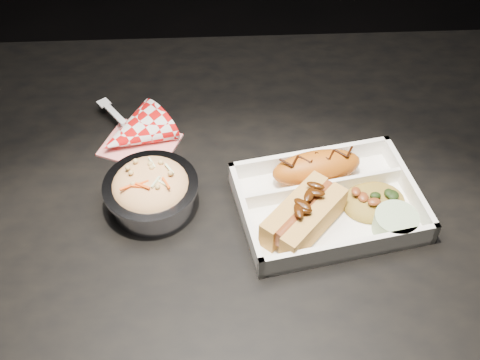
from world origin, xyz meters
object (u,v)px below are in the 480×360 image
(foil_coleslaw_cup, at_px, (151,190))
(food_tray, at_px, (327,205))
(dining_table, at_px, (225,231))
(napkin_fork, at_px, (133,134))
(fried_pastry, at_px, (317,167))
(hotdog, at_px, (304,215))

(foil_coleslaw_cup, bearing_deg, food_tray, -4.57)
(dining_table, distance_m, foil_coleslaw_cup, 0.16)
(foil_coleslaw_cup, height_order, napkin_fork, foil_coleslaw_cup)
(dining_table, height_order, fried_pastry, fried_pastry)
(dining_table, relative_size, napkin_fork, 7.59)
(hotdog, bearing_deg, foil_coleslaw_cup, 117.43)
(foil_coleslaw_cup, bearing_deg, hotdog, -14.58)
(fried_pastry, bearing_deg, foil_coleslaw_cup, -171.82)
(napkin_fork, bearing_deg, dining_table, 14.23)
(dining_table, distance_m, hotdog, 0.18)
(fried_pastry, distance_m, hotdog, 0.09)
(food_tray, distance_m, hotdog, 0.06)
(dining_table, distance_m, fried_pastry, 0.18)
(napkin_fork, bearing_deg, food_tray, 25.60)
(fried_pastry, relative_size, hotdog, 1.00)
(food_tray, bearing_deg, napkin_fork, 141.05)
(fried_pastry, bearing_deg, dining_table, -173.18)
(food_tray, xyz_separation_m, foil_coleslaw_cup, (-0.25, 0.02, 0.02))
(hotdog, xyz_separation_m, foil_coleslaw_cup, (-0.21, 0.05, 0.00))
(dining_table, relative_size, foil_coleslaw_cup, 8.95)
(food_tray, height_order, foil_coleslaw_cup, foil_coleslaw_cup)
(hotdog, bearing_deg, fried_pastry, 23.93)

